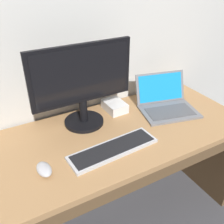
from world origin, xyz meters
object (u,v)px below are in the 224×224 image
(external_monitor, at_px, (82,84))
(wired_keyboard, at_px, (113,149))
(external_drive_box, at_px, (115,106))
(laptop_space_gray, at_px, (166,103))
(computer_mouse, at_px, (44,169))

(external_monitor, distance_m, wired_keyboard, 0.39)
(external_drive_box, bearing_deg, external_monitor, -167.34)
(external_monitor, bearing_deg, laptop_space_gray, -10.14)
(laptop_space_gray, xyz_separation_m, wired_keyboard, (-0.50, -0.20, -0.03))
(external_monitor, height_order, external_drive_box, external_monitor)
(laptop_space_gray, bearing_deg, wired_keyboard, -157.97)
(external_monitor, xyz_separation_m, wired_keyboard, (0.03, -0.30, -0.25))
(computer_mouse, bearing_deg, laptop_space_gray, 8.36)
(wired_keyboard, height_order, external_drive_box, external_drive_box)
(wired_keyboard, bearing_deg, computer_mouse, 177.06)
(wired_keyboard, distance_m, external_drive_box, 0.41)
(computer_mouse, bearing_deg, external_drive_box, 26.93)
(computer_mouse, relative_size, external_drive_box, 0.68)
(external_monitor, distance_m, computer_mouse, 0.49)
(external_drive_box, bearing_deg, computer_mouse, -149.18)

